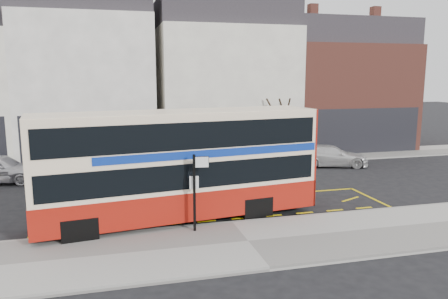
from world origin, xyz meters
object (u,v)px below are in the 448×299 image
object	(u,v)px
double_decker_bus	(180,164)
car_grey	(189,158)
street_tree_right	(277,106)
car_white	(331,156)
bus_stop_post	(196,185)

from	to	relation	value
double_decker_bus	car_grey	xyz separation A→B (m)	(1.79, 8.33, -1.42)
car_grey	street_tree_right	world-z (taller)	street_tree_right
double_decker_bus	car_white	world-z (taller)	double_decker_bus
double_decker_bus	bus_stop_post	xyz separation A→B (m)	(0.30, -1.58, -0.41)
double_decker_bus	street_tree_right	bearing A→B (deg)	45.15
bus_stop_post	street_tree_right	bearing A→B (deg)	63.45
bus_stop_post	street_tree_right	size ratio (longest dim) A/B	0.52
car_grey	car_white	world-z (taller)	car_grey
car_white	street_tree_right	world-z (taller)	street_tree_right
bus_stop_post	car_white	bearing A→B (deg)	48.45
double_decker_bus	car_grey	world-z (taller)	double_decker_bus
bus_stop_post	car_white	distance (m)	13.62
bus_stop_post	car_grey	distance (m)	10.07
street_tree_right	car_grey	bearing A→B (deg)	-162.03
bus_stop_post	street_tree_right	distance (m)	14.17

